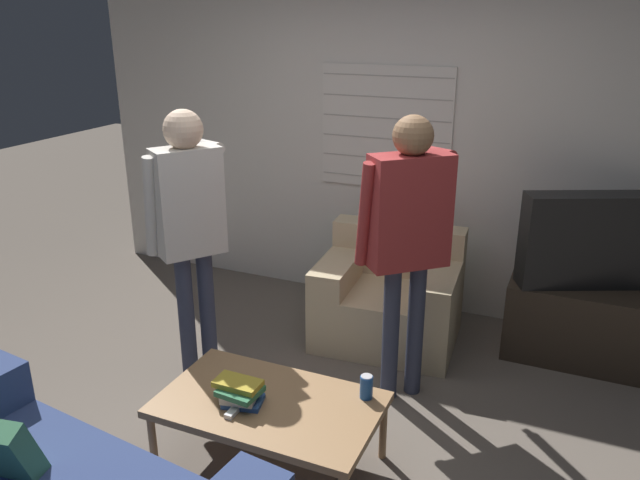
# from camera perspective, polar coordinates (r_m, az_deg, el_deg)

# --- Properties ---
(ground_plane) EXTENTS (16.00, 16.00, 0.00)m
(ground_plane) POSITION_cam_1_polar(r_m,az_deg,el_deg) (3.63, -3.99, -17.85)
(ground_plane) COLOR #665B51
(wall_back) EXTENTS (5.20, 0.08, 2.55)m
(wall_back) POSITION_cam_1_polar(r_m,az_deg,el_deg) (4.84, 6.82, 8.63)
(wall_back) COLOR silver
(wall_back) RESTS_ON ground_plane
(armchair_beige) EXTENTS (1.02, 0.85, 0.78)m
(armchair_beige) POSITION_cam_1_polar(r_m,az_deg,el_deg) (4.50, 6.38, -5.21)
(armchair_beige) COLOR #C6B289
(armchair_beige) RESTS_ON ground_plane
(coffee_table) EXTENTS (1.11, 0.66, 0.39)m
(coffee_table) POSITION_cam_1_polar(r_m,az_deg,el_deg) (3.26, -4.67, -14.97)
(coffee_table) COLOR #9E754C
(coffee_table) RESTS_ON ground_plane
(tv_stand) EXTENTS (0.92, 0.52, 0.53)m
(tv_stand) POSITION_cam_1_polar(r_m,az_deg,el_deg) (4.59, 22.49, -6.83)
(tv_stand) COLOR #33281E
(tv_stand) RESTS_ON ground_plane
(tv) EXTENTS (0.88, 0.55, 0.62)m
(tv) POSITION_cam_1_polar(r_m,az_deg,el_deg) (4.38, 23.46, -0.03)
(tv) COLOR black
(tv) RESTS_ON tv_stand
(person_left_standing) EXTENTS (0.60, 0.78, 1.72)m
(person_left_standing) POSITION_cam_1_polar(r_m,az_deg,el_deg) (3.78, -11.91, 2.30)
(person_left_standing) COLOR #33384C
(person_left_standing) RESTS_ON ground_plane
(person_right_standing) EXTENTS (0.53, 0.87, 1.72)m
(person_right_standing) POSITION_cam_1_polar(r_m,az_deg,el_deg) (3.55, 8.02, 1.45)
(person_right_standing) COLOR #33384C
(person_right_standing) RESTS_ON ground_plane
(book_stack) EXTENTS (0.25, 0.21, 0.12)m
(book_stack) POSITION_cam_1_polar(r_m,az_deg,el_deg) (3.21, -7.30, -13.62)
(book_stack) COLOR #284C89
(book_stack) RESTS_ON coffee_table
(soda_can) EXTENTS (0.07, 0.07, 0.13)m
(soda_can) POSITION_cam_1_polar(r_m,az_deg,el_deg) (3.23, 4.26, -13.24)
(soda_can) COLOR #194C9E
(soda_can) RESTS_ON coffee_table
(spare_remote) EXTENTS (0.04, 0.13, 0.02)m
(spare_remote) POSITION_cam_1_polar(r_m,az_deg,el_deg) (3.18, -7.82, -15.17)
(spare_remote) COLOR white
(spare_remote) RESTS_ON coffee_table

